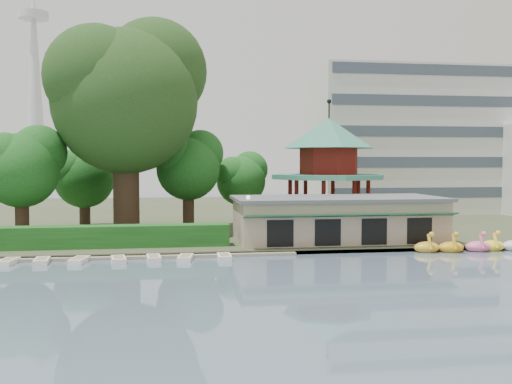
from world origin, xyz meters
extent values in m
plane|color=slate|center=(0.00, 0.00, 0.00)|extent=(220.00, 220.00, 0.00)
cube|color=#424930|center=(0.00, 52.00, 0.20)|extent=(220.00, 70.00, 0.40)
cube|color=gray|center=(0.00, 17.30, 0.15)|extent=(220.00, 0.60, 0.30)
cube|color=gray|center=(-12.00, 17.20, 0.12)|extent=(34.00, 1.60, 0.24)
cube|color=tan|center=(10.00, 22.00, 2.20)|extent=(18.00, 8.00, 3.60)
cube|color=#595B5E|center=(10.00, 22.00, 4.15)|extent=(18.60, 8.60, 0.30)
cube|color=#194C2D|center=(10.00, 17.70, 3.00)|extent=(18.00, 1.59, 0.45)
cylinder|color=tan|center=(12.00, 32.00, 1.00)|extent=(10.40, 10.40, 1.20)
cylinder|color=#378367|center=(12.00, 32.00, 5.85)|extent=(12.40, 12.40, 0.50)
cylinder|color=maroon|center=(12.00, 32.00, 7.50)|extent=(6.40, 6.40, 2.80)
cone|color=#378367|center=(12.00, 32.00, 10.50)|extent=(10.00, 10.00, 3.20)
cylinder|color=black|center=(12.00, 32.00, 13.00)|extent=(0.16, 0.16, 1.80)
cube|color=silver|center=(30.00, 50.00, 10.40)|extent=(30.00, 14.00, 20.00)
cone|color=silver|center=(-42.00, 140.00, 30.00)|extent=(6.00, 6.00, 60.00)
cylinder|color=silver|center=(-42.00, 140.00, 48.00)|extent=(8.00, 8.00, 2.00)
cube|color=#1E5C1E|center=(-15.00, 20.50, 1.30)|extent=(30.00, 2.00, 1.80)
cylinder|color=black|center=(1.50, 19.00, 2.40)|extent=(0.12, 0.12, 4.00)
sphere|color=beige|center=(1.50, 19.00, 4.50)|extent=(0.36, 0.36, 0.36)
cylinder|color=#3A281C|center=(-9.00, 28.00, 5.52)|extent=(2.46, 2.46, 10.25)
sphere|color=#244519|center=(-9.00, 28.00, 13.11)|extent=(13.67, 13.67, 13.67)
sphere|color=#244519|center=(-6.27, 30.05, 16.39)|extent=(10.25, 10.25, 10.25)
sphere|color=#244519|center=(-11.39, 26.63, 15.16)|extent=(9.57, 9.57, 9.57)
cylinder|color=#3A281C|center=(-18.00, 26.00, 2.93)|extent=(1.20, 1.20, 5.06)
sphere|color=#1E5C1E|center=(-18.00, 26.00, 6.68)|extent=(6.68, 6.68, 6.68)
sphere|color=#1E5C1E|center=(-16.66, 27.00, 8.30)|extent=(5.01, 5.01, 5.01)
sphere|color=#1E5C1E|center=(-19.17, 25.33, 7.69)|extent=(4.67, 4.67, 4.67)
cylinder|color=#3A281C|center=(-3.00, 32.00, 2.95)|extent=(1.18, 1.18, 5.10)
sphere|color=#1E5C1E|center=(-3.00, 32.00, 6.73)|extent=(6.54, 6.54, 6.54)
sphere|color=#1E5C1E|center=(-1.69, 32.98, 8.36)|extent=(4.90, 4.90, 4.90)
sphere|color=#1E5C1E|center=(-4.14, 31.35, 7.75)|extent=(4.58, 4.58, 4.58)
cylinder|color=#3A281C|center=(3.00, 36.00, 2.38)|extent=(0.99, 0.99, 3.96)
sphere|color=#1E5C1E|center=(3.00, 36.00, 5.31)|extent=(5.52, 5.52, 5.52)
sphere|color=#1E5C1E|center=(4.10, 36.83, 6.58)|extent=(4.14, 4.14, 4.14)
sphere|color=#1E5C1E|center=(2.03, 35.45, 6.11)|extent=(3.86, 3.86, 3.86)
cylinder|color=#3A281C|center=(-14.00, 36.00, 2.53)|extent=(1.15, 1.15, 4.25)
sphere|color=#1E5C1E|center=(-14.00, 36.00, 5.67)|extent=(6.38, 6.38, 6.38)
sphere|color=#1E5C1E|center=(-12.72, 36.96, 7.03)|extent=(4.79, 4.79, 4.79)
sphere|color=#1E5C1E|center=(-15.12, 35.36, 6.52)|extent=(4.47, 4.47, 4.47)
ellipsoid|color=gold|center=(16.09, 16.76, 0.35)|extent=(2.16, 1.44, 0.99)
cylinder|color=gold|center=(16.09, 16.21, 0.90)|extent=(0.26, 0.79, 1.29)
sphere|color=gold|center=(16.09, 15.91, 1.55)|extent=(0.44, 0.44, 0.44)
ellipsoid|color=gold|center=(18.09, 16.49, 0.35)|extent=(2.16, 1.44, 0.99)
cylinder|color=gold|center=(18.09, 15.94, 0.90)|extent=(0.26, 0.79, 1.29)
sphere|color=gold|center=(18.09, 15.64, 1.55)|extent=(0.44, 0.44, 0.44)
ellipsoid|color=pink|center=(20.49, 16.50, 0.35)|extent=(2.16, 1.44, 0.99)
cylinder|color=pink|center=(20.49, 15.95, 0.90)|extent=(0.26, 0.79, 1.29)
sphere|color=pink|center=(20.49, 15.65, 1.55)|extent=(0.44, 0.44, 0.44)
ellipsoid|color=yellow|center=(21.88, 16.72, 0.35)|extent=(2.16, 1.44, 0.99)
cylinder|color=yellow|center=(21.88, 16.17, 0.90)|extent=(0.26, 0.79, 1.29)
sphere|color=yellow|center=(21.88, 15.87, 1.55)|extent=(0.44, 0.44, 0.44)
cube|color=white|center=(-16.54, 15.97, 0.18)|extent=(1.27, 2.40, 0.36)
cube|color=white|center=(-14.19, 15.84, 0.18)|extent=(1.20, 2.38, 0.36)
cube|color=white|center=(-11.53, 15.78, 0.18)|extent=(1.35, 2.43, 0.36)
cube|color=white|center=(-8.68, 15.66, 0.18)|extent=(1.33, 2.42, 0.36)
cube|color=white|center=(-6.12, 15.89, 0.18)|extent=(1.21, 2.38, 0.36)
cube|color=white|center=(-3.76, 15.61, 0.18)|extent=(1.31, 2.42, 0.36)
cube|color=white|center=(-0.80, 15.67, 0.18)|extent=(1.03, 2.31, 0.36)
camera|label=1|loc=(-4.81, -27.36, 7.40)|focal=40.00mm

